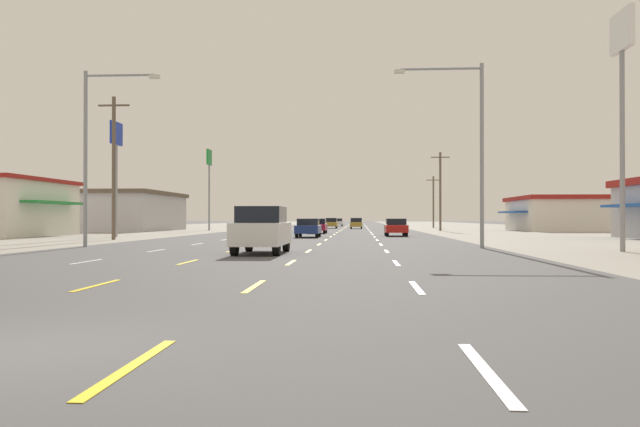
% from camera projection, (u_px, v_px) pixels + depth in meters
% --- Properties ---
extents(ground_plane, '(572.00, 572.00, 0.00)m').
position_uv_depth(ground_plane, '(324.00, 231.00, 72.91)').
color(ground_plane, '#4C4C4F').
extents(lot_apron_left, '(28.00, 440.00, 0.01)m').
position_uv_depth(lot_apron_left, '(111.00, 231.00, 74.42)').
color(lot_apron_left, gray).
rests_on(lot_apron_left, ground).
extents(lot_apron_right, '(28.00, 440.00, 0.01)m').
position_uv_depth(lot_apron_right, '(545.00, 232.00, 71.39)').
color(lot_apron_right, gray).
rests_on(lot_apron_right, ground).
extents(lane_markings, '(10.64, 227.60, 0.01)m').
position_uv_depth(lane_markings, '(336.00, 227.00, 111.33)').
color(lane_markings, white).
rests_on(lane_markings, ground).
extents(signal_span_wire, '(26.91, 0.52, 9.86)m').
position_uv_depth(signal_span_wire, '(187.00, 33.00, 14.77)').
color(signal_span_wire, brown).
rests_on(signal_span_wire, ground).
extents(suv_center_turn_nearest, '(1.98, 4.90, 1.98)m').
position_uv_depth(suv_center_turn_nearest, '(262.00, 229.00, 27.03)').
color(suv_center_turn_nearest, white).
rests_on(suv_center_turn_nearest, ground).
extents(sedan_center_turn_near, '(1.80, 4.50, 1.46)m').
position_uv_depth(sedan_center_turn_near, '(308.00, 228.00, 50.18)').
color(sedan_center_turn_near, navy).
rests_on(sedan_center_turn_near, ground).
extents(sedan_far_right_mid, '(1.80, 4.50, 1.46)m').
position_uv_depth(sedan_far_right_mid, '(396.00, 227.00, 53.64)').
color(sedan_far_right_mid, red).
rests_on(sedan_far_right_mid, ground).
extents(sedan_center_turn_midfar, '(1.80, 4.50, 1.46)m').
position_uv_depth(sedan_center_turn_midfar, '(317.00, 226.00, 63.05)').
color(sedan_center_turn_midfar, maroon).
rests_on(sedan_center_turn_midfar, ground).
extents(sedan_far_left_far, '(1.80, 4.50, 1.46)m').
position_uv_depth(sedan_far_left_far, '(276.00, 224.00, 85.32)').
color(sedan_far_left_far, navy).
rests_on(sedan_far_left_far, ground).
extents(hatchback_inner_right_farther, '(1.72, 3.90, 1.54)m').
position_uv_depth(hatchback_inner_right_farther, '(356.00, 223.00, 91.39)').
color(hatchback_inner_right_farther, '#B28C33').
rests_on(hatchback_inner_right_farther, ground).
extents(hatchback_center_turn_farthest, '(1.72, 3.90, 1.54)m').
position_uv_depth(hatchback_center_turn_farthest, '(331.00, 223.00, 94.57)').
color(hatchback_center_turn_farthest, '#B28C33').
rests_on(hatchback_center_turn_farthest, ground).
extents(sedan_center_turn_distant_a, '(1.80, 4.50, 1.46)m').
position_uv_depth(sedan_center_turn_distant_a, '(338.00, 222.00, 121.59)').
color(sedan_center_turn_distant_a, white).
rests_on(sedan_center_turn_distant_a, ground).
extents(storefront_left_row_2, '(11.65, 17.79, 4.68)m').
position_uv_depth(storefront_left_row_2, '(122.00, 211.00, 77.62)').
color(storefront_left_row_2, '#B2B2B7').
rests_on(storefront_left_row_2, ground).
extents(storefront_right_row_2, '(12.23, 14.05, 4.12)m').
position_uv_depth(storefront_right_row_2, '(562.00, 213.00, 77.42)').
color(storefront_right_row_2, silver).
rests_on(storefront_right_row_2, ground).
extents(pole_sign_left_row_1, '(0.24, 2.15, 9.17)m').
position_uv_depth(pole_sign_left_row_1, '(116.00, 149.00, 51.08)').
color(pole_sign_left_row_1, gray).
rests_on(pole_sign_left_row_1, ground).
extents(pole_sign_left_row_2, '(0.24, 1.90, 9.92)m').
position_uv_depth(pole_sign_left_row_2, '(209.00, 170.00, 78.46)').
color(pole_sign_left_row_2, gray).
rests_on(pole_sign_left_row_2, ground).
extents(pole_sign_right_row_0, '(0.24, 2.20, 10.71)m').
position_uv_depth(pole_sign_right_row_0, '(622.00, 69.00, 28.44)').
color(pole_sign_right_row_0, gray).
rests_on(pole_sign_right_row_0, ground).
extents(streetlight_left_row_0, '(4.00, 0.26, 9.14)m').
position_uv_depth(streetlight_left_row_0, '(93.00, 145.00, 33.18)').
color(streetlight_left_row_0, gray).
rests_on(streetlight_left_row_0, ground).
extents(streetlight_right_row_0, '(4.45, 0.26, 9.24)m').
position_uv_depth(streetlight_right_row_0, '(472.00, 140.00, 31.99)').
color(streetlight_right_row_0, gray).
rests_on(streetlight_right_row_0, ground).
extents(utility_pole_left_row_0, '(2.20, 0.26, 9.93)m').
position_uv_depth(utility_pole_left_row_0, '(114.00, 165.00, 44.40)').
color(utility_pole_left_row_0, brown).
rests_on(utility_pole_left_row_0, ground).
extents(utility_pole_right_row_1, '(2.20, 0.26, 9.36)m').
position_uv_depth(utility_pole_right_row_1, '(440.00, 190.00, 76.13)').
color(utility_pole_right_row_1, brown).
rests_on(utility_pole_right_row_1, ground).
extents(utility_pole_right_row_2, '(2.20, 0.26, 8.11)m').
position_uv_depth(utility_pole_right_row_2, '(433.00, 201.00, 100.71)').
color(utility_pole_right_row_2, brown).
rests_on(utility_pole_right_row_2, ground).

